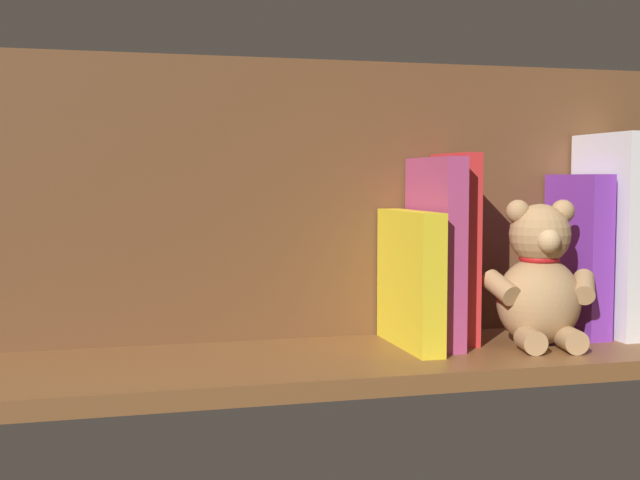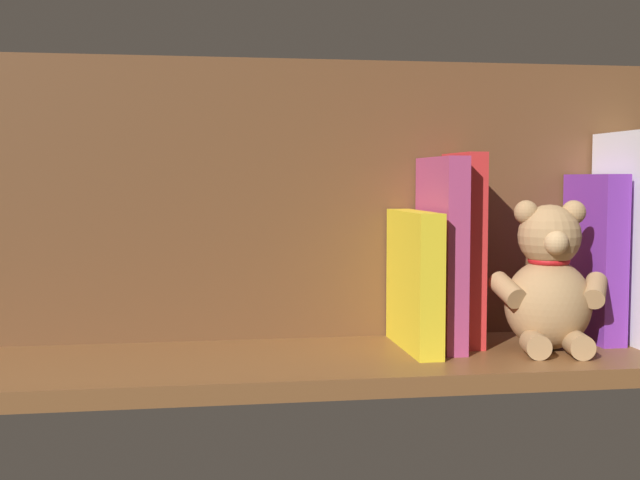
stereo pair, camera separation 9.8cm
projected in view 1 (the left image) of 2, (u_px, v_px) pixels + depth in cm
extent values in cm
cube|color=brown|center=(320.00, 363.00, 98.92)|extent=(108.89, 26.00, 2.20)
cube|color=brown|center=(299.00, 200.00, 107.88)|extent=(108.89, 1.50, 35.95)
cube|color=white|center=(618.00, 234.00, 110.92)|extent=(5.98, 13.62, 26.66)
cube|color=purple|center=(577.00, 255.00, 110.58)|extent=(3.10, 12.13, 21.28)
ellipsoid|color=tan|center=(539.00, 301.00, 103.93)|extent=(12.01, 11.13, 11.01)
sphere|color=tan|center=(540.00, 234.00, 103.32)|extent=(7.57, 7.57, 7.57)
sphere|color=tan|center=(563.00, 211.00, 103.30)|extent=(2.92, 2.92, 2.92)
sphere|color=tan|center=(518.00, 211.00, 102.91)|extent=(2.92, 2.92, 2.92)
sphere|color=tan|center=(549.00, 241.00, 100.16)|extent=(2.92, 2.92, 2.92)
cylinder|color=tan|center=(584.00, 287.00, 102.78)|extent=(4.98, 5.97, 4.07)
cylinder|color=tan|center=(501.00, 287.00, 102.06)|extent=(3.42, 5.75, 4.07)
cylinder|color=tan|center=(571.00, 340.00, 99.75)|extent=(3.64, 4.60, 2.92)
cylinder|color=tan|center=(531.00, 340.00, 99.41)|extent=(3.64, 4.60, 2.92)
torus|color=red|center=(539.00, 258.00, 103.54)|extent=(5.86, 5.86, 0.86)
cube|color=red|center=(455.00, 247.00, 106.60)|extent=(2.39, 11.11, 23.93)
cube|color=#B23F72|center=(435.00, 251.00, 104.28)|extent=(2.66, 14.20, 23.36)
cube|color=yellow|center=(410.00, 279.00, 102.61)|extent=(2.97, 16.25, 16.80)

